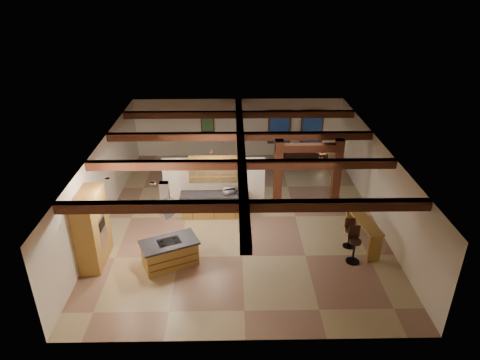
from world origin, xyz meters
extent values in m
plane|color=tan|center=(0.00, 0.00, 0.00)|extent=(12.00, 12.00, 0.00)
plane|color=silver|center=(0.00, 6.00, 1.45)|extent=(10.00, 0.00, 10.00)
plane|color=silver|center=(0.00, -6.00, 1.45)|extent=(10.00, 0.00, 10.00)
plane|color=silver|center=(-5.00, 0.00, 1.45)|extent=(0.00, 12.00, 12.00)
plane|color=silver|center=(5.00, 0.00, 1.45)|extent=(0.00, 12.00, 12.00)
plane|color=#3D1E13|center=(0.00, 0.00, 2.90)|extent=(12.00, 12.00, 0.00)
cube|color=#401510|center=(0.00, -4.00, 2.76)|extent=(10.00, 0.25, 0.28)
cube|color=#401510|center=(0.00, -1.30, 2.76)|extent=(10.00, 0.25, 0.28)
cube|color=#401510|center=(0.00, 1.30, 2.76)|extent=(10.00, 0.25, 0.28)
cube|color=#401510|center=(0.00, 4.00, 2.76)|extent=(10.00, 0.25, 0.28)
cube|color=#401510|center=(0.00, 0.00, 2.76)|extent=(0.28, 12.00, 0.28)
cube|color=#401510|center=(1.40, 0.50, 1.45)|extent=(0.30, 0.30, 2.90)
cube|color=#401510|center=(3.60, 0.50, 1.45)|extent=(0.30, 0.30, 2.90)
cube|color=#401510|center=(2.50, 0.50, 2.60)|extent=(2.50, 0.28, 0.28)
cube|color=silver|center=(-1.00, 0.50, 1.10)|extent=(3.80, 0.18, 2.20)
cube|color=#AD8337|center=(-4.67, -2.60, 1.20)|extent=(0.64, 1.60, 2.40)
cube|color=silver|center=(-4.37, -2.60, 1.15)|extent=(0.06, 0.62, 0.95)
cube|color=black|center=(-4.33, -2.60, 1.35)|extent=(0.01, 0.50, 0.28)
cube|color=#AD8337|center=(-1.00, 0.11, 0.43)|extent=(2.40, 0.60, 0.86)
cube|color=black|center=(-1.00, 0.11, 0.90)|extent=(2.50, 0.66, 0.08)
cube|color=#AD8337|center=(-1.00, 0.32, 1.85)|extent=(1.80, 0.34, 0.95)
cube|color=silver|center=(-1.00, 0.14, 1.85)|extent=(1.74, 0.02, 0.90)
pyramid|color=silver|center=(-2.28, -2.84, 1.73)|extent=(1.10, 1.10, 0.45)
cube|color=silver|center=(-2.28, -2.84, 2.54)|extent=(0.26, 0.22, 0.73)
cube|color=#401510|center=(2.00, 5.94, 1.50)|extent=(1.10, 0.05, 1.70)
cube|color=black|center=(2.00, 5.91, 1.50)|extent=(0.95, 0.02, 1.55)
cube|color=#401510|center=(3.60, 5.94, 1.50)|extent=(1.10, 0.05, 1.70)
cube|color=black|center=(3.60, 5.91, 1.50)|extent=(0.95, 0.02, 1.55)
cube|color=#401510|center=(-1.50, 5.94, 1.70)|extent=(0.65, 0.04, 0.85)
cube|color=#2A622F|center=(-1.50, 5.92, 1.70)|extent=(0.55, 0.01, 0.75)
cylinder|color=silver|center=(-2.60, -2.80, 2.87)|extent=(0.16, 0.16, 0.03)
cylinder|color=silver|center=(-1.00, -0.50, 2.87)|extent=(0.16, 0.16, 0.03)
cylinder|color=silver|center=(-4.00, -2.50, 2.87)|extent=(0.16, 0.16, 0.03)
cube|color=#AD8337|center=(-2.28, -2.84, 0.39)|extent=(1.83, 1.41, 0.78)
cube|color=black|center=(-2.28, -2.84, 0.82)|extent=(1.97, 1.56, 0.07)
cube|color=black|center=(-2.28, -2.84, 0.86)|extent=(0.81, 0.69, 0.02)
imported|color=#381B0E|center=(-0.48, 2.62, 0.31)|extent=(1.99, 1.53, 0.62)
imported|color=black|center=(3.08, 5.21, 0.30)|extent=(2.19, 1.37, 0.60)
imported|color=silver|center=(-0.43, 0.11, 1.05)|extent=(0.46, 0.37, 0.22)
cube|color=#AD8337|center=(4.04, -1.93, 0.98)|extent=(0.81, 1.98, 0.06)
cube|color=#AD8337|center=(4.19, -2.79, 0.48)|extent=(0.44, 0.17, 0.96)
cube|color=#AD8337|center=(3.88, -1.08, 0.48)|extent=(0.44, 0.17, 0.96)
cube|color=#401510|center=(4.00, 4.98, 0.25)|extent=(0.52, 0.52, 0.50)
cylinder|color=black|center=(4.00, 4.98, 0.58)|extent=(0.06, 0.06, 0.16)
cone|color=#FDD397|center=(4.00, 4.98, 0.74)|extent=(0.28, 0.28, 0.18)
cylinder|color=black|center=(3.52, -2.83, 0.78)|extent=(0.39, 0.39, 0.08)
cube|color=black|center=(3.51, -2.64, 1.02)|extent=(0.37, 0.07, 0.43)
cylinder|color=black|center=(3.52, -2.83, 0.39)|extent=(0.06, 0.06, 0.75)
cylinder|color=black|center=(3.52, -2.83, 0.02)|extent=(0.43, 0.43, 0.03)
cylinder|color=black|center=(3.59, -1.98, 0.64)|extent=(0.32, 0.32, 0.06)
cube|color=black|center=(3.59, -1.83, 0.85)|extent=(0.30, 0.05, 0.36)
cylinder|color=black|center=(3.59, -1.98, 0.32)|extent=(0.05, 0.05, 0.62)
cylinder|color=black|center=(3.59, -1.98, 0.02)|extent=(0.36, 0.36, 0.03)
cylinder|color=black|center=(3.63, -2.00, 0.64)|extent=(0.32, 0.32, 0.06)
cube|color=black|center=(3.62, -1.85, 0.84)|extent=(0.30, 0.06, 0.36)
cylinder|color=black|center=(3.63, -2.00, 0.32)|extent=(0.05, 0.05, 0.62)
cylinder|color=black|center=(3.63, -2.00, 0.02)|extent=(0.36, 0.36, 0.03)
cube|color=#401510|center=(-1.01, 1.84, 0.43)|extent=(0.47, 0.47, 0.06)
cube|color=#401510|center=(-1.05, 2.03, 0.79)|extent=(0.40, 0.12, 0.72)
cylinder|color=#401510|center=(-1.14, 1.65, 0.20)|extent=(0.05, 0.05, 0.40)
cylinder|color=#401510|center=(-0.82, 1.71, 0.20)|extent=(0.05, 0.05, 0.40)
cylinder|color=#401510|center=(-1.20, 1.97, 0.20)|extent=(0.05, 0.05, 0.40)
cylinder|color=#401510|center=(-0.88, 2.03, 0.20)|extent=(0.05, 0.05, 0.40)
cube|color=#401510|center=(-1.26, 3.15, 0.43)|extent=(0.47, 0.47, 0.06)
cube|color=#401510|center=(-1.22, 2.96, 0.79)|extent=(0.40, 0.12, 0.72)
cylinder|color=#401510|center=(-1.13, 3.34, 0.20)|extent=(0.05, 0.05, 0.40)
cylinder|color=#401510|center=(-1.45, 3.28, 0.20)|extent=(0.05, 0.05, 0.40)
cylinder|color=#401510|center=(-1.07, 3.02, 0.20)|extent=(0.05, 0.05, 0.40)
cylinder|color=#401510|center=(-1.39, 2.96, 0.20)|extent=(0.05, 0.05, 0.40)
cube|color=#401510|center=(-0.35, 1.96, 0.43)|extent=(0.47, 0.47, 0.06)
cube|color=#401510|center=(-0.39, 2.16, 0.79)|extent=(0.40, 0.12, 0.72)
cylinder|color=#401510|center=(-0.48, 1.77, 0.20)|extent=(0.05, 0.05, 0.40)
cylinder|color=#401510|center=(-0.16, 1.83, 0.20)|extent=(0.05, 0.05, 0.40)
cylinder|color=#401510|center=(-0.54, 2.09, 0.20)|extent=(0.05, 0.05, 0.40)
cylinder|color=#401510|center=(-0.22, 2.15, 0.20)|extent=(0.05, 0.05, 0.40)
cube|color=#401510|center=(-0.60, 3.28, 0.43)|extent=(0.47, 0.47, 0.06)
cube|color=#401510|center=(-0.56, 3.08, 0.79)|extent=(0.40, 0.12, 0.72)
cylinder|color=#401510|center=(-0.47, 3.47, 0.20)|extent=(0.05, 0.05, 0.40)
cylinder|color=#401510|center=(-0.79, 3.41, 0.20)|extent=(0.05, 0.05, 0.40)
cylinder|color=#401510|center=(-0.41, 3.15, 0.20)|extent=(0.05, 0.05, 0.40)
cylinder|color=#401510|center=(-0.73, 3.09, 0.20)|extent=(0.05, 0.05, 0.40)
cube|color=#401510|center=(0.31, 2.08, 0.43)|extent=(0.47, 0.47, 0.06)
cube|color=#401510|center=(0.27, 2.28, 0.79)|extent=(0.40, 0.12, 0.72)
cylinder|color=#401510|center=(0.18, 1.89, 0.20)|extent=(0.05, 0.05, 0.40)
cylinder|color=#401510|center=(0.50, 1.95, 0.20)|extent=(0.05, 0.05, 0.40)
cylinder|color=#401510|center=(0.12, 2.21, 0.20)|extent=(0.05, 0.05, 0.40)
cylinder|color=#401510|center=(0.44, 2.27, 0.20)|extent=(0.05, 0.05, 0.40)
cube|color=#401510|center=(0.06, 3.40, 0.43)|extent=(0.47, 0.47, 0.06)
cube|color=#401510|center=(0.10, 3.20, 0.79)|extent=(0.40, 0.12, 0.72)
cylinder|color=#401510|center=(0.19, 3.59, 0.20)|extent=(0.05, 0.05, 0.40)
cylinder|color=#401510|center=(-0.13, 3.53, 0.20)|extent=(0.05, 0.05, 0.40)
cylinder|color=#401510|center=(0.25, 3.27, 0.20)|extent=(0.05, 0.05, 0.40)
cylinder|color=#401510|center=(-0.07, 3.21, 0.20)|extent=(0.05, 0.05, 0.40)
camera|label=1|loc=(-0.28, -13.89, 8.42)|focal=32.00mm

